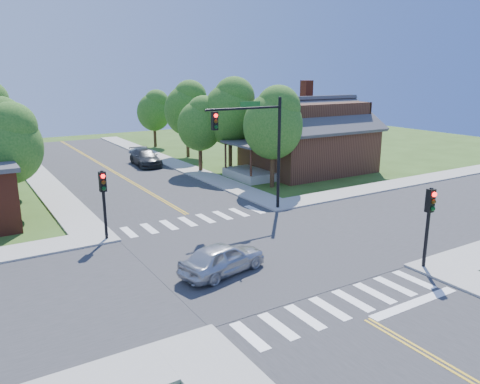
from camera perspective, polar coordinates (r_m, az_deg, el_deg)
ground at (r=23.25m, az=1.58°, el=-7.52°), size 100.00×100.00×0.00m
road_ns at (r=23.24m, az=1.58°, el=-7.48°), size 10.00×90.00×0.04m
road_ew at (r=23.24m, az=1.58°, el=-7.46°), size 90.00×10.00×0.04m
intersection_patch at (r=23.25m, az=1.58°, el=-7.52°), size 10.20×10.20×0.06m
sidewalk_ne at (r=44.55m, az=7.47°, el=3.16°), size 40.00×40.00×0.14m
crosswalk_north at (r=28.31m, az=-5.32°, el=-3.41°), size 8.85×2.00×0.01m
crosswalk_south at (r=18.84m, az=12.26°, el=-13.24°), size 8.85×2.00×0.01m
centerline at (r=23.23m, az=1.58°, el=-7.42°), size 0.30×90.00×0.01m
stop_bar at (r=19.75m, az=20.52°, el=-12.66°), size 4.60×0.45×0.09m
signal_mast_ne at (r=28.64m, az=2.07°, el=6.72°), size 5.30×0.42×7.20m
signal_pole_se at (r=22.24m, az=22.08°, el=-2.38°), size 0.34×0.42×3.80m
signal_pole_nw at (r=25.13m, az=-16.31°, el=-0.04°), size 0.34×0.42×3.80m
house_ne at (r=42.38m, az=8.22°, el=7.02°), size 13.05×8.80×7.11m
tree_e_a at (r=35.58m, az=4.22°, el=8.61°), size 4.58×4.35×7.79m
tree_e_b at (r=41.46m, az=-1.08°, el=9.98°), size 4.91×4.66×8.35m
tree_e_c at (r=49.12m, az=-6.40°, el=10.27°), size 4.67×4.43×7.94m
tree_e_d at (r=56.56m, az=-10.37°, el=9.86°), size 3.96×3.76×6.73m
tree_w_a at (r=31.62m, az=-26.36°, el=5.49°), size 4.12×3.92×7.01m
tree_house at (r=41.45m, az=-4.80°, el=8.47°), size 3.97×3.77×6.75m
tree_bldg at (r=36.66m, az=-26.21°, el=5.79°), size 3.70×3.51×6.28m
car_silver at (r=20.79m, az=-2.15°, el=-8.16°), size 3.46×4.87×1.41m
car_dgrey at (r=45.46m, az=-11.46°, el=4.09°), size 2.95×5.52×1.50m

